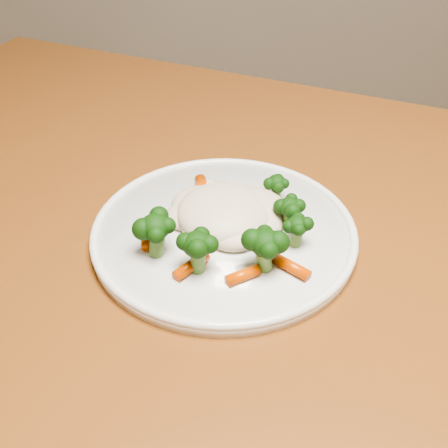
% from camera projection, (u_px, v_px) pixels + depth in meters
% --- Properties ---
extents(dining_table, '(1.53, 1.29, 0.75)m').
position_uv_depth(dining_table, '(228.00, 295.00, 0.68)').
color(dining_table, brown).
rests_on(dining_table, ground).
extents(plate, '(0.29, 0.29, 0.01)m').
position_uv_depth(plate, '(224.00, 234.00, 0.63)').
color(plate, white).
rests_on(plate, dining_table).
extents(meal, '(0.19, 0.19, 0.05)m').
position_uv_depth(meal, '(227.00, 216.00, 0.61)').
color(meal, beige).
rests_on(meal, plate).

